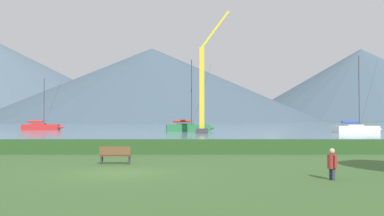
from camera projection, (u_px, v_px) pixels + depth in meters
name	position (u px, v px, depth m)	size (l,w,h in m)	color
ground_plane	(117.00, 173.00, 19.88)	(1000.00, 1000.00, 0.00)	#3D602D
harbor_water	(182.00, 125.00, 156.84)	(320.00, 246.00, 0.00)	slate
hedge_line	(144.00, 147.00, 30.89)	(80.00, 1.20, 0.97)	#284C23
sailboat_slip_0	(40.00, 127.00, 94.48)	(8.78, 3.23, 10.87)	red
sailboat_slip_4	(355.00, 128.00, 75.85)	(8.76, 3.71, 13.07)	white
sailboat_slip_6	(188.00, 127.00, 84.38)	(9.41, 3.58, 13.52)	#236B38
park_bench_near_path	(114.00, 154.00, 23.73)	(1.61, 0.48, 0.95)	brown
person_seated_viewer	(331.00, 163.00, 17.72)	(0.36, 0.56, 1.25)	#2D3347
dock_crane	(202.00, 94.00, 73.25)	(5.56, 2.00, 20.07)	#333338
distant_hill_west_ridge	(360.00, 85.00, 436.79)	(245.23, 245.23, 70.13)	#425666
distant_hill_central_peak	(151.00, 85.00, 320.26)	(237.38, 237.38, 52.46)	#425666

